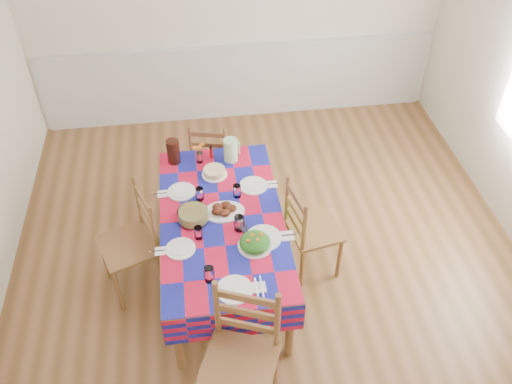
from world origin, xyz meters
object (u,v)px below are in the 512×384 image
at_px(meat_platter, 224,210).
at_px(green_pitcher, 231,150).
at_px(tea_pitcher, 173,151).
at_px(chair_right, 309,230).
at_px(dining_table, 222,224).
at_px(chair_near, 241,358).
at_px(chair_far, 211,157).
at_px(chair_left, 133,244).

bearing_deg(meat_platter, green_pitcher, 79.07).
xyz_separation_m(tea_pitcher, chair_right, (1.06, -0.76, -0.34)).
height_order(dining_table, chair_near, chair_near).
bearing_deg(chair_right, chair_near, 137.38).
distance_m(green_pitcher, chair_right, 0.98).
relative_size(green_pitcher, chair_right, 0.22).
xyz_separation_m(green_pitcher, tea_pitcher, (-0.49, 0.04, 0.01)).
distance_m(dining_table, chair_far, 1.15).
bearing_deg(chair_near, chair_far, 112.49).
distance_m(meat_platter, green_pitcher, 0.67).
distance_m(chair_near, chair_far, 2.26).
bearing_deg(chair_far, meat_platter, 104.96).
relative_size(green_pitcher, chair_left, 0.21).
bearing_deg(chair_near, tea_pitcher, 122.77).
bearing_deg(dining_table, meat_platter, 69.70).
xyz_separation_m(meat_platter, chair_far, (-0.03, 1.08, -0.30)).
distance_m(chair_left, chair_right, 1.42).
distance_m(green_pitcher, chair_far, 0.59).
bearing_deg(chair_right, chair_far, 21.60).
bearing_deg(tea_pitcher, chair_near, -79.02).
bearing_deg(tea_pitcher, chair_left, -116.37).
xyz_separation_m(meat_platter, chair_near, (-0.00, -1.18, -0.21)).
xyz_separation_m(dining_table, chair_near, (0.02, -1.12, -0.10)).
xyz_separation_m(chair_far, chair_right, (0.72, -1.14, 0.05)).
bearing_deg(chair_far, green_pitcher, 123.96).
bearing_deg(dining_table, chair_near, -89.08).
xyz_separation_m(meat_platter, chair_right, (0.69, -0.06, -0.26)).
bearing_deg(chair_far, dining_table, 103.85).
height_order(dining_table, chair_right, chair_right).
relative_size(chair_left, chair_right, 1.05).
bearing_deg(green_pitcher, chair_left, -140.92).
distance_m(chair_near, chair_right, 1.31).
xyz_separation_m(tea_pitcher, chair_far, (0.34, 0.38, -0.39)).
bearing_deg(green_pitcher, chair_far, 110.57).
height_order(chair_near, chair_far, chair_near).
xyz_separation_m(green_pitcher, chair_near, (-0.13, -1.84, -0.29)).
bearing_deg(green_pitcher, chair_right, -51.96).
distance_m(meat_platter, chair_right, 0.74).
bearing_deg(green_pitcher, tea_pitcher, 175.41).
bearing_deg(tea_pitcher, green_pitcher, -4.59).
xyz_separation_m(chair_far, chair_left, (-0.70, -1.11, 0.07)).
xyz_separation_m(chair_near, chair_far, (-0.03, 2.25, -0.10)).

